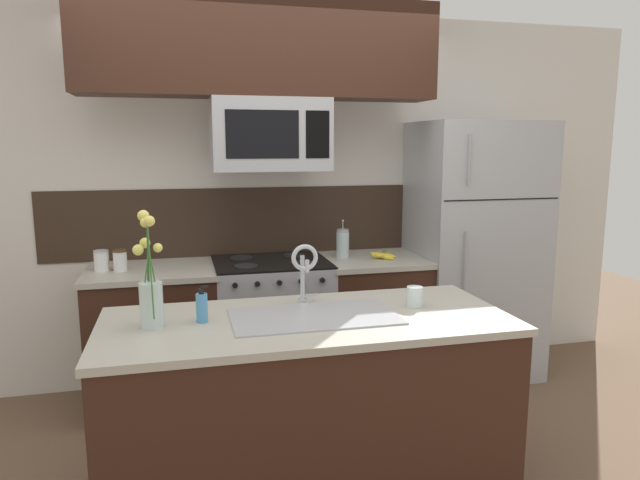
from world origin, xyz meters
name	(u,v)px	position (x,y,z in m)	size (l,w,h in m)	color
ground_plane	(300,459)	(0.00, 0.00, 0.00)	(10.00, 10.00, 0.00)	brown
rear_partition	(303,198)	(0.30, 1.28, 1.30)	(5.20, 0.10, 2.60)	silver
splash_band	(263,221)	(0.00, 1.22, 1.15)	(3.02, 0.01, 0.48)	#332319
back_counter_left	(154,337)	(-0.77, 0.90, 0.46)	(0.82, 0.65, 0.91)	#381E14
back_counter_right	(372,320)	(0.72, 0.90, 0.46)	(0.71, 0.65, 0.91)	#381E14
stove_range	(272,327)	(0.00, 0.90, 0.46)	(0.76, 0.64, 0.93)	#A8AAAF
microwave	(270,135)	(0.00, 0.88, 1.75)	(0.74, 0.40, 0.45)	#A8AAAF
upper_cabinet_band	(261,48)	(-0.05, 0.85, 2.28)	(2.23, 0.34, 0.60)	#381E14
refrigerator	(473,250)	(1.50, 0.92, 0.92)	(0.88, 0.74, 1.85)	#A8AAAF
storage_jar_tall	(101,261)	(-1.07, 0.90, 0.98)	(0.09, 0.09, 0.13)	silver
storage_jar_medium	(120,260)	(-0.95, 0.87, 0.98)	(0.08, 0.08, 0.14)	silver
banana_bunch	(384,256)	(0.78, 0.84, 0.93)	(0.19, 0.16, 0.08)	yellow
french_press	(343,243)	(0.52, 0.96, 1.01)	(0.09, 0.09, 0.27)	silver
island_counter	(308,410)	(-0.03, -0.35, 0.46)	(1.86, 0.80, 0.91)	#381E14
kitchen_sink	(313,331)	(0.00, -0.35, 0.84)	(0.76, 0.42, 0.16)	#ADAFB5
sink_faucet	(303,266)	(0.00, -0.14, 1.11)	(0.14, 0.14, 0.31)	#B7BABF
dish_soap_bottle	(202,307)	(-0.50, -0.30, 0.98)	(0.06, 0.05, 0.16)	#4C93C6
drinking_glass	(415,297)	(0.51, -0.30, 0.96)	(0.08, 0.08, 0.10)	silver
flower_vase	(151,294)	(-0.72, -0.32, 1.06)	(0.13, 0.24, 0.50)	silver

